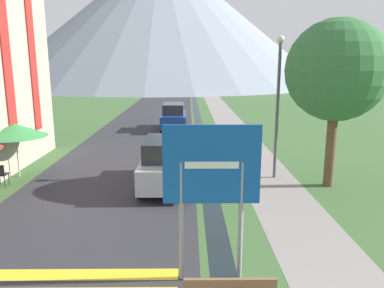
% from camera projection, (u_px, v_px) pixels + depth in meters
% --- Properties ---
extents(ground_plane, '(160.00, 160.00, 0.00)m').
position_uv_depth(ground_plane, '(181.00, 136.00, 23.58)').
color(ground_plane, '#3D6033').
extents(road, '(6.40, 60.00, 0.01)m').
position_uv_depth(road, '(155.00, 115.00, 33.33)').
color(road, '#2D2D33').
rests_on(road, ground_plane).
extents(footpath, '(2.20, 60.00, 0.01)m').
position_uv_depth(footpath, '(224.00, 115.00, 33.39)').
color(footpath, gray).
rests_on(footpath, ground_plane).
extents(drainage_channel, '(0.60, 60.00, 0.00)m').
position_uv_depth(drainage_channel, '(197.00, 115.00, 33.36)').
color(drainage_channel, black).
rests_on(drainage_channel, ground_plane).
extents(mountain_distant, '(70.78, 70.78, 28.54)m').
position_uv_depth(mountain_distant, '(161.00, 18.00, 81.63)').
color(mountain_distant, gray).
rests_on(mountain_distant, ground_plane).
extents(road_sign, '(1.95, 0.11, 3.31)m').
position_uv_depth(road_sign, '(212.00, 179.00, 7.47)').
color(road_sign, gray).
rests_on(road_sign, ground_plane).
extents(parked_car_near, '(1.80, 4.19, 1.82)m').
position_uv_depth(parked_car_near, '(166.00, 162.00, 13.73)').
color(parked_car_near, '#B2B2B7').
rests_on(parked_car_near, ground_plane).
extents(parked_car_far, '(1.70, 4.14, 1.82)m').
position_uv_depth(parked_car_far, '(174.00, 117.00, 25.60)').
color(parked_car_far, navy).
rests_on(parked_car_far, ground_plane).
extents(cafe_chair_far_right, '(0.40, 0.40, 0.85)m').
position_uv_depth(cafe_chair_far_right, '(0.00, 173.00, 13.74)').
color(cafe_chair_far_right, black).
rests_on(cafe_chair_far_right, ground_plane).
extents(cafe_umbrella_rear_green, '(2.43, 2.43, 2.16)m').
position_uv_depth(cafe_umbrella_rear_green, '(15.00, 130.00, 14.69)').
color(cafe_umbrella_rear_green, '#B7B2A8').
rests_on(cafe_umbrella_rear_green, ground_plane).
extents(streetlamp, '(0.28, 0.28, 5.49)m').
position_uv_depth(streetlamp, '(278.00, 96.00, 14.31)').
color(streetlamp, '#515156').
rests_on(streetlamp, ground_plane).
extents(tree_by_path, '(3.58, 3.58, 6.03)m').
position_uv_depth(tree_by_path, '(337.00, 71.00, 13.09)').
color(tree_by_path, brown).
rests_on(tree_by_path, ground_plane).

